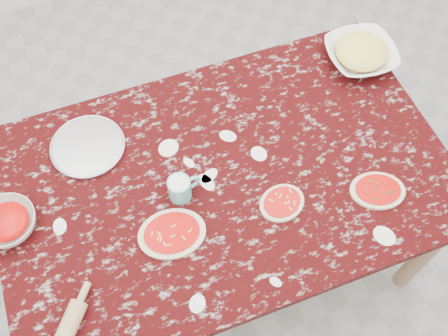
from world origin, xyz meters
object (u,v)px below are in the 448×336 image
worktable (224,186)px  cheese_bowl (360,55)px  pizza_tray (88,147)px  flour_mug (181,188)px  sauce_bowl (8,223)px

worktable → cheese_bowl: cheese_bowl is taller
pizza_tray → flour_mug: (0.26, -0.30, 0.04)m
worktable → cheese_bowl: 0.78m
worktable → cheese_bowl: size_ratio=5.82×
sauce_bowl → cheese_bowl: (1.44, 0.24, 0.00)m
worktable → sauce_bowl: 0.75m
flour_mug → pizza_tray: bearing=130.4°
cheese_bowl → pizza_tray: bearing=-178.8°
sauce_bowl → cheese_bowl: cheese_bowl is taller
pizza_tray → flour_mug: bearing=-49.6°
sauce_bowl → pizza_tray: bearing=34.6°
pizza_tray → cheese_bowl: (1.13, 0.02, 0.03)m
pizza_tray → cheese_bowl: size_ratio=0.97×
worktable → flour_mug: flour_mug is taller
worktable → sauce_bowl: sauce_bowl is taller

